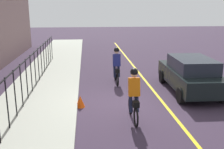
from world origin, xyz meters
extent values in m
plane|color=#35283A|center=(0.00, 0.00, 0.00)|extent=(80.00, 80.00, 0.00)
cube|color=yellow|center=(0.00, -1.60, 0.00)|extent=(36.00, 0.12, 0.01)
cube|color=#A7AB9B|center=(0.00, 3.40, 0.07)|extent=(40.00, 3.20, 0.15)
cylinder|color=black|center=(-2.20, 3.80, 0.95)|extent=(0.04, 0.04, 1.60)
cylinder|color=black|center=(-1.28, 3.80, 0.95)|extent=(0.04, 0.04, 1.60)
cylinder|color=black|center=(-0.37, 3.80, 0.95)|extent=(0.04, 0.04, 1.60)
cylinder|color=black|center=(0.54, 3.80, 0.95)|extent=(0.04, 0.04, 1.60)
cylinder|color=black|center=(1.46, 3.80, 0.95)|extent=(0.04, 0.04, 1.60)
cylinder|color=black|center=(2.37, 3.80, 0.95)|extent=(0.04, 0.04, 1.60)
cylinder|color=black|center=(3.28, 3.80, 0.95)|extent=(0.04, 0.04, 1.60)
cylinder|color=black|center=(4.20, 3.80, 0.95)|extent=(0.04, 0.04, 1.60)
cylinder|color=black|center=(5.11, 3.80, 0.95)|extent=(0.04, 0.04, 1.60)
cylinder|color=black|center=(6.02, 3.80, 0.95)|extent=(0.04, 0.04, 1.60)
cylinder|color=black|center=(6.94, 3.80, 0.95)|extent=(0.04, 0.04, 1.60)
cylinder|color=black|center=(7.85, 3.80, 0.95)|extent=(0.04, 0.04, 1.60)
cylinder|color=black|center=(8.76, 3.80, 0.95)|extent=(0.04, 0.04, 1.60)
cube|color=black|center=(1.00, 3.80, 1.70)|extent=(15.53, 0.04, 0.04)
torus|color=black|center=(3.34, -0.04, 0.33)|extent=(0.66, 0.06, 0.66)
torus|color=black|center=(2.29, -0.04, 0.33)|extent=(0.66, 0.06, 0.66)
cube|color=black|center=(2.81, -0.04, 0.58)|extent=(0.93, 0.04, 0.24)
cylinder|color=black|center=(2.66, -0.04, 0.73)|extent=(0.03, 0.03, 0.35)
cube|color=navy|center=(2.71, -0.04, 1.21)|extent=(0.34, 0.36, 0.63)
sphere|color=tan|center=(2.76, -0.04, 1.62)|extent=(0.22, 0.22, 0.22)
sphere|color=black|center=(2.76, -0.04, 1.70)|extent=(0.26, 0.26, 0.26)
cylinder|color=#191E38|center=(2.69, 0.06, 0.68)|extent=(0.34, 0.12, 0.65)
cylinder|color=#191E38|center=(2.70, -0.14, 0.68)|extent=(0.34, 0.12, 0.65)
cube|color=black|center=(2.34, -0.04, 0.75)|extent=(0.24, 0.20, 0.18)
torus|color=black|center=(-1.12, -0.10, 0.33)|extent=(0.66, 0.06, 0.66)
torus|color=black|center=(-2.17, -0.11, 0.33)|extent=(0.66, 0.06, 0.66)
cube|color=black|center=(-1.65, -0.10, 0.58)|extent=(0.93, 0.04, 0.24)
cylinder|color=black|center=(-1.80, -0.10, 0.73)|extent=(0.03, 0.03, 0.35)
cube|color=#D0650C|center=(-1.75, -0.10, 1.21)|extent=(0.34, 0.36, 0.63)
sphere|color=tan|center=(-1.70, -0.10, 1.62)|extent=(0.22, 0.22, 0.22)
sphere|color=black|center=(-1.70, -0.10, 1.70)|extent=(0.26, 0.26, 0.26)
cylinder|color=#191E38|center=(-1.77, 0.00, 0.68)|extent=(0.34, 0.12, 0.65)
cylinder|color=#191E38|center=(-1.77, -0.20, 0.68)|extent=(0.34, 0.12, 0.65)
cube|color=black|center=(-2.12, -0.10, 0.75)|extent=(0.24, 0.20, 0.18)
cube|color=black|center=(1.22, -3.17, 0.67)|extent=(4.46, 1.95, 0.70)
cube|color=#1E232D|center=(1.02, -3.16, 1.30)|extent=(2.52, 1.67, 0.56)
cylinder|color=black|center=(2.74, -2.37, 0.32)|extent=(0.65, 0.24, 0.64)
cylinder|color=black|center=(2.69, -4.07, 0.32)|extent=(0.65, 0.24, 0.64)
cylinder|color=black|center=(-0.25, -2.27, 0.32)|extent=(0.65, 0.24, 0.64)
cylinder|color=black|center=(-0.30, -3.97, 0.32)|extent=(0.65, 0.24, 0.64)
cone|color=#EF4D0B|center=(-0.26, 1.69, 0.23)|extent=(0.36, 0.36, 0.46)
camera|label=1|loc=(-9.93, 1.42, 3.75)|focal=42.76mm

